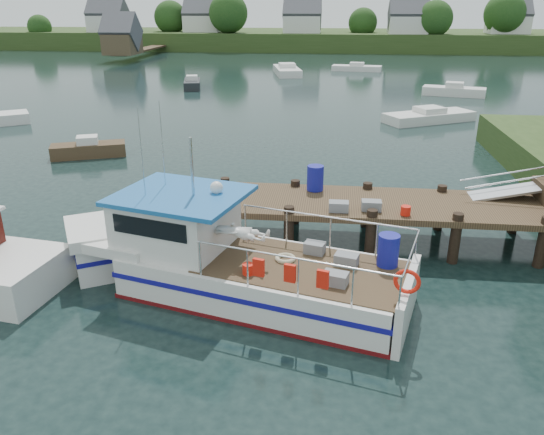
# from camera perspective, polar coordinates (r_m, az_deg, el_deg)

# --- Properties ---
(ground_plane) EXTENTS (160.00, 160.00, 0.00)m
(ground_plane) POSITION_cam_1_polar(r_m,az_deg,el_deg) (17.87, 3.74, -2.22)
(ground_plane) COLOR black
(far_shore) EXTENTS (140.00, 42.55, 9.22)m
(far_shore) POSITION_cam_1_polar(r_m,az_deg,el_deg) (98.80, 6.51, 18.81)
(far_shore) COLOR #31471D
(far_shore) RESTS_ON ground
(dock) EXTENTS (16.60, 3.00, 4.78)m
(dock) POSITION_cam_1_polar(r_m,az_deg,el_deg) (18.03, 25.11, 3.53)
(dock) COLOR #463421
(dock) RESTS_ON ground
(lobster_boat) EXTENTS (10.32, 5.16, 4.99)m
(lobster_boat) POSITION_cam_1_polar(r_m,az_deg,el_deg) (14.41, -5.62, -4.52)
(lobster_boat) COLOR silver
(lobster_boat) RESTS_ON ground
(moored_rowboat) EXTENTS (3.86, 2.53, 1.06)m
(moored_rowboat) POSITION_cam_1_polar(r_m,az_deg,el_deg) (29.03, -19.14, 6.98)
(moored_rowboat) COLOR #463421
(moored_rowboat) RESTS_ON ground
(moored_far) EXTENTS (5.91, 2.68, 0.97)m
(moored_far) POSITION_cam_1_polar(r_m,az_deg,el_deg) (65.52, 9.10, 15.62)
(moored_far) COLOR silver
(moored_far) RESTS_ON ground
(moored_b) EXTENTS (5.41, 3.00, 1.13)m
(moored_b) POSITION_cam_1_polar(r_m,az_deg,el_deg) (49.22, 18.98, 12.78)
(moored_b) COLOR silver
(moored_b) RESTS_ON ground
(moored_c) EXTENTS (6.41, 4.83, 0.97)m
(moored_c) POSITION_cam_1_polar(r_m,az_deg,el_deg) (37.50, 16.53, 10.41)
(moored_c) COLOR silver
(moored_c) RESTS_ON ground
(moored_d) EXTENTS (3.90, 7.56, 1.23)m
(moored_d) POSITION_cam_1_polar(r_m,az_deg,el_deg) (61.39, 1.62, 15.55)
(moored_d) COLOR silver
(moored_d) RESTS_ON ground
(moored_e) EXTENTS (2.38, 4.44, 1.17)m
(moored_e) POSITION_cam_1_polar(r_m,az_deg,el_deg) (51.55, -8.59, 14.07)
(moored_e) COLOR black
(moored_e) RESTS_ON ground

